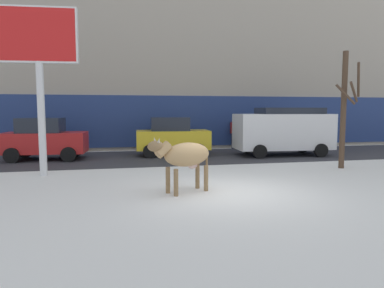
{
  "coord_description": "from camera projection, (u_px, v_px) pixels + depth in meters",
  "views": [
    {
      "loc": [
        -2.94,
        -8.8,
        2.19
      ],
      "look_at": [
        -0.56,
        2.24,
        1.1
      ],
      "focal_mm": 32.58,
      "sensor_mm": 36.0,
      "label": 1
    }
  ],
  "objects": [
    {
      "name": "ground_plane",
      "position": [
        230.0,
        192.0,
        9.39
      ],
      "size": [
        120.0,
        120.0,
        0.0
      ],
      "primitive_type": "plane",
      "color": "white"
    },
    {
      "name": "road_strip",
      "position": [
        181.0,
        157.0,
        16.53
      ],
      "size": [
        60.0,
        5.6,
        0.01
      ],
      "primitive_type": "cube",
      "color": "#333338",
      "rests_on": "ground"
    },
    {
      "name": "building_facade",
      "position": [
        163.0,
        42.0,
        21.83
      ],
      "size": [
        44.0,
        6.1,
        13.0
      ],
      "color": "#A39989",
      "rests_on": "ground"
    },
    {
      "name": "cow_tan",
      "position": [
        185.0,
        156.0,
        9.25
      ],
      "size": [
        1.9,
        1.14,
        1.54
      ],
      "color": "tan",
      "rests_on": "ground"
    },
    {
      "name": "billboard",
      "position": [
        38.0,
        45.0,
        11.38
      ],
      "size": [
        2.53,
        0.43,
        5.56
      ],
      "color": "silver",
      "rests_on": "ground"
    },
    {
      "name": "car_red_hatchback",
      "position": [
        44.0,
        139.0,
        15.44
      ],
      "size": [
        3.6,
        2.1,
        1.86
      ],
      "color": "red",
      "rests_on": "ground"
    },
    {
      "name": "car_yellow_hatchback",
      "position": [
        172.0,
        136.0,
        16.93
      ],
      "size": [
        3.6,
        2.1,
        1.86
      ],
      "color": "gold",
      "rests_on": "ground"
    },
    {
      "name": "car_white_van",
      "position": [
        283.0,
        130.0,
        16.97
      ],
      "size": [
        4.71,
        2.35,
        2.32
      ],
      "color": "white",
      "rests_on": "ground"
    },
    {
      "name": "pedestrian_near_billboard",
      "position": [
        234.0,
        133.0,
        19.92
      ],
      "size": [
        0.36,
        0.24,
        1.73
      ],
      "color": "#282833",
      "rests_on": "ground"
    },
    {
      "name": "pedestrian_by_cars",
      "position": [
        273.0,
        133.0,
        20.43
      ],
      "size": [
        0.36,
        0.24,
        1.73
      ],
      "color": "#282833",
      "rests_on": "ground"
    },
    {
      "name": "bare_tree_right_lot",
      "position": [
        345.0,
        107.0,
        13.02
      ],
      "size": [
        1.21,
        0.83,
        4.38
      ],
      "color": "#4C3828",
      "rests_on": "ground"
    }
  ]
}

